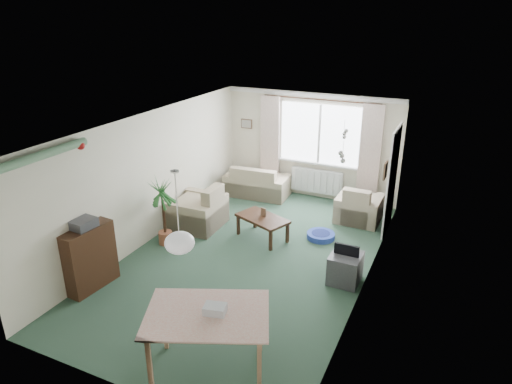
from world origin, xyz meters
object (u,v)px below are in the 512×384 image
at_px(bookshelf, 90,258).
at_px(armchair_left, 197,206).
at_px(tv_cube, 345,268).
at_px(coffee_table, 262,228).
at_px(pet_bed, 321,236).
at_px(armchair_corner, 359,203).
at_px(dining_table, 209,343).
at_px(houseplant, 163,212).
at_px(sofa, 257,180).

bearing_deg(bookshelf, armchair_left, 87.40).
relative_size(bookshelf, tv_cube, 1.95).
distance_m(coffee_table, pet_bed, 1.13).
height_order(armchair_corner, bookshelf, bookshelf).
height_order(armchair_left, bookshelf, bookshelf).
distance_m(armchair_corner, pet_bed, 1.24).
height_order(dining_table, tv_cube, dining_table).
height_order(armchair_corner, houseplant, houseplant).
distance_m(coffee_table, dining_table, 3.50).
bearing_deg(bookshelf, sofa, 85.73).
distance_m(sofa, bookshelf, 4.61).
bearing_deg(tv_cube, coffee_table, 157.10).
relative_size(armchair_corner, coffee_table, 0.88).
bearing_deg(sofa, dining_table, 105.10).
height_order(sofa, tv_cube, sofa).
relative_size(bookshelf, dining_table, 0.78).
xyz_separation_m(houseplant, tv_cube, (3.35, 0.15, -0.40)).
bearing_deg(houseplant, armchair_left, 80.53).
bearing_deg(sofa, bookshelf, 77.02).
height_order(bookshelf, dining_table, bookshelf).
bearing_deg(tv_cube, bookshelf, -152.06).
distance_m(armchair_corner, bookshelf, 5.26).
distance_m(bookshelf, tv_cube, 3.98).
height_order(armchair_left, dining_table, armchair_left).
bearing_deg(dining_table, houseplant, 133.99).
distance_m(coffee_table, tv_cube, 1.97).
distance_m(armchair_left, dining_table, 4.03).
bearing_deg(sofa, houseplant, 75.48).
distance_m(sofa, coffee_table, 2.20).
height_order(bookshelf, tv_cube, bookshelf).
bearing_deg(dining_table, coffee_table, 103.62).
relative_size(dining_table, pet_bed, 2.47).
height_order(sofa, coffee_table, sofa).
height_order(armchair_corner, tv_cube, armchair_corner).
xyz_separation_m(sofa, coffee_table, (1.00, -1.95, -0.14)).
relative_size(armchair_corner, dining_table, 0.66).
bearing_deg(dining_table, pet_bed, 87.25).
bearing_deg(coffee_table, houseplant, -148.78).
xyz_separation_m(coffee_table, dining_table, (0.82, -3.40, 0.19)).
bearing_deg(coffee_table, sofa, 117.21).
bearing_deg(armchair_left, dining_table, 31.81).
bearing_deg(tv_cube, armchair_corner, 98.80).
height_order(sofa, dining_table, dining_table).
relative_size(armchair_left, bookshelf, 0.96).
xyz_separation_m(sofa, houseplant, (-0.55, -2.89, 0.28)).
bearing_deg(sofa, armchair_left, 74.89).
bearing_deg(sofa, armchair_corner, 167.49).
xyz_separation_m(tv_cube, pet_bed, (-0.79, 1.27, -0.19)).
height_order(armchair_corner, dining_table, dining_table).
relative_size(sofa, dining_table, 1.11).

